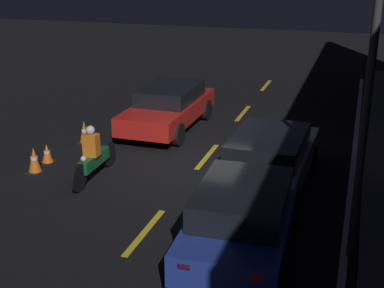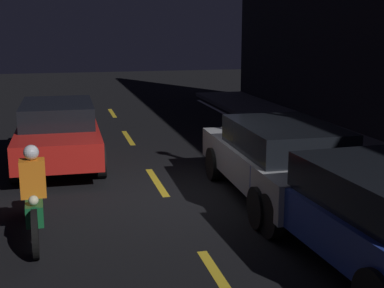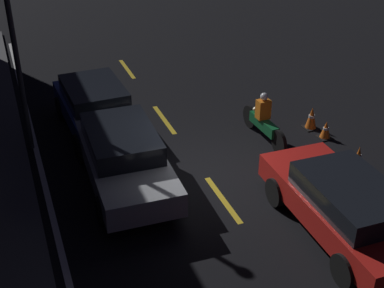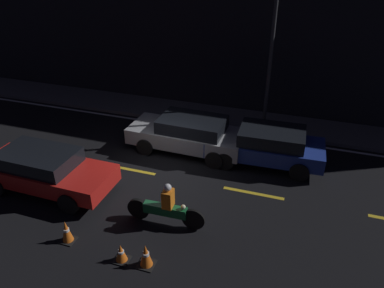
% 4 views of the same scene
% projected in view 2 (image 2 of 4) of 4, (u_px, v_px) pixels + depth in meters
% --- Properties ---
extents(ground_plane, '(56.00, 56.00, 0.00)m').
position_uv_depth(ground_plane, '(167.00, 197.00, 9.81)').
color(ground_plane, black).
extents(lane_dash_a, '(2.00, 0.14, 0.01)m').
position_uv_depth(lane_dash_a, '(112.00, 113.00, 19.28)').
color(lane_dash_a, gold).
rests_on(lane_dash_a, ground).
extents(lane_dash_b, '(2.00, 0.14, 0.01)m').
position_uv_depth(lane_dash_b, '(128.00, 138.00, 15.02)').
color(lane_dash_b, gold).
rests_on(lane_dash_b, ground).
extents(lane_dash_c, '(2.00, 0.14, 0.01)m').
position_uv_depth(lane_dash_c, '(157.00, 182.00, 10.75)').
color(lane_dash_c, gold).
rests_on(lane_dash_c, ground).
extents(lane_dash_d, '(2.00, 0.14, 0.01)m').
position_uv_depth(lane_dash_d, '(223.00, 284.00, 6.49)').
color(lane_dash_d, gold).
rests_on(lane_dash_d, ground).
extents(lane_solid_kerb, '(25.20, 0.14, 0.01)m').
position_uv_depth(lane_solid_kerb, '(357.00, 182.00, 10.72)').
color(lane_solid_kerb, silver).
rests_on(lane_solid_kerb, ground).
extents(taxi_red, '(4.49, 1.93, 1.38)m').
position_uv_depth(taxi_red, '(58.00, 131.00, 12.10)').
color(taxi_red, red).
rests_on(taxi_red, ground).
extents(hatchback_silver, '(4.50, 2.00, 1.41)m').
position_uv_depth(hatchback_silver, '(281.00, 158.00, 9.58)').
color(hatchback_silver, '#9EA0A5').
rests_on(hatchback_silver, ground).
extents(sedan_blue, '(4.24, 2.02, 1.39)m').
position_uv_depth(sedan_blue, '(379.00, 214.00, 6.75)').
color(sedan_blue, navy).
rests_on(sedan_blue, ground).
extents(motorcycle, '(2.37, 0.37, 1.41)m').
position_uv_depth(motorcycle, '(34.00, 199.00, 7.91)').
color(motorcycle, black).
rests_on(motorcycle, ground).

